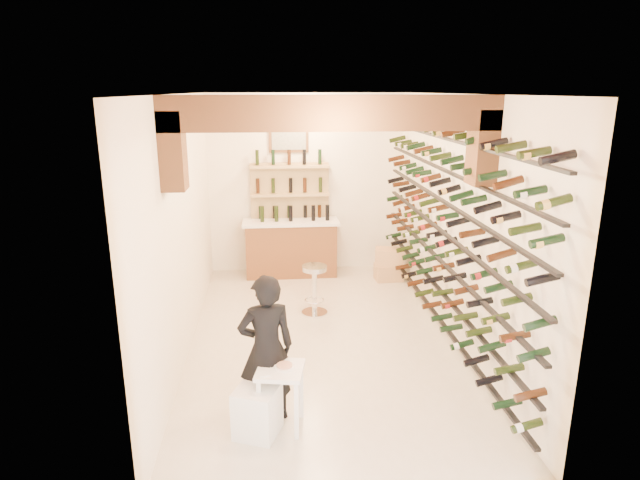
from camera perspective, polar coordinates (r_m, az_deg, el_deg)
The scene contains 11 objects.
ground at distance 7.40m, azimuth 0.22°, elevation -10.38°, with size 6.00×6.00×0.00m, color beige.
room_shell at distance 6.46m, azimuth 0.47°, elevation 6.79°, with size 3.52×6.02×3.21m.
wine_rack at distance 7.17m, azimuth 12.51°, elevation 1.58°, with size 0.32×5.70×2.56m.
back_counter at distance 9.66m, azimuth -3.09°, elevation -0.67°, with size 1.70×0.62×1.29m.
back_shelving at distance 9.73m, azimuth -3.21°, elevation 3.32°, with size 1.40×0.31×2.73m.
tasting_table at distance 5.42m, azimuth -4.25°, elevation -14.49°, with size 0.52×0.52×0.78m.
white_stool at distance 5.49m, azimuth -6.67°, elevation -17.60°, with size 0.39×0.39×0.49m, color white.
person at distance 5.45m, azimuth -5.72°, elevation -11.41°, with size 0.57×0.37×1.55m, color black.
chrome_barstool at distance 7.99m, azimuth -0.59°, elevation -4.93°, with size 0.39×0.39×0.76m.
crate_lower at distance 9.57m, azimuth 7.30°, elevation -3.40°, with size 0.47×0.33×0.28m, color tan.
crate_upper at distance 9.48m, azimuth 7.36°, elevation -1.77°, with size 0.49×0.34×0.29m, color tan.
Camera 1 is at (-0.66, -6.61, 3.25)m, focal length 30.13 mm.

